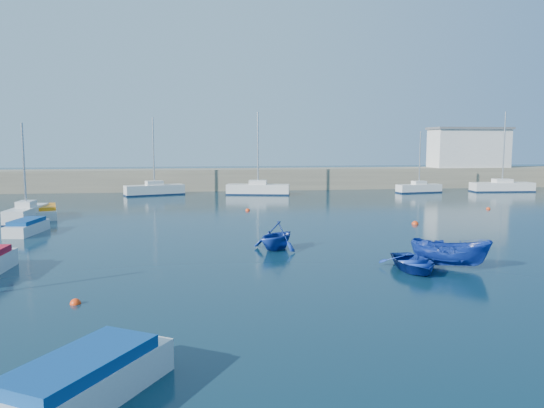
{
  "coord_description": "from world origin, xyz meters",
  "views": [
    {
      "loc": [
        -5.86,
        -20.52,
        5.99
      ],
      "look_at": [
        -0.65,
        16.39,
        1.6
      ],
      "focal_mm": 35.0,
      "sensor_mm": 36.0,
      "label": 1
    }
  ],
  "objects": [
    {
      "name": "sailboat_6",
      "position": [
        0.96,
        39.24,
        0.65
      ],
      "size": [
        7.34,
        3.47,
        9.32
      ],
      "rotation": [
        0.0,
        0.0,
        1.35
      ],
      "color": "silver",
      "rests_on": "ground"
    },
    {
      "name": "sailboat_3",
      "position": [
        -18.68,
        21.28,
        0.62
      ],
      "size": [
        1.81,
        5.55,
        7.39
      ],
      "rotation": [
        0.0,
        0.0,
        -0.05
      ],
      "color": "silver",
      "rests_on": "ground"
    },
    {
      "name": "dinghy_left",
      "position": [
        -1.55,
        8.23,
        0.8
      ],
      "size": [
        3.94,
        3.99,
        1.59
      ],
      "primitive_type": "imported",
      "rotation": [
        0.0,
        0.0,
        -0.71
      ],
      "color": "navy",
      "rests_on": "ground"
    },
    {
      "name": "sailboat_5",
      "position": [
        -10.68,
        40.32,
        0.64
      ],
      "size": [
        6.79,
        3.88,
        8.68
      ],
      "rotation": [
        0.0,
        0.0,
        1.9
      ],
      "color": "silver",
      "rests_on": "ground"
    },
    {
      "name": "dinghy_right",
      "position": [
        6.02,
        2.81,
        0.72
      ],
      "size": [
        3.9,
        3.08,
        1.43
      ],
      "primitive_type": "imported",
      "rotation": [
        0.0,
        0.0,
        1.04
      ],
      "color": "navy",
      "rests_on": "ground"
    },
    {
      "name": "sailboat_7",
      "position": [
        20.08,
        38.83,
        0.55
      ],
      "size": [
        5.58,
        2.39,
        7.19
      ],
      "rotation": [
        0.0,
        0.0,
        1.74
      ],
      "color": "silver",
      "rests_on": "ground"
    },
    {
      "name": "motorboat_3",
      "position": [
        -8.56,
        -8.51,
        0.54
      ],
      "size": [
        4.01,
        5.09,
        1.15
      ],
      "rotation": [
        0.0,
        0.0,
        -0.55
      ],
      "color": "silver",
      "rests_on": "ground"
    },
    {
      "name": "ground",
      "position": [
        0.0,
        0.0,
        0.0
      ],
      "size": [
        220.0,
        220.0,
        0.0
      ],
      "primitive_type": "plane",
      "color": "#0C2736",
      "rests_on": "ground"
    },
    {
      "name": "motorboat_2",
      "position": [
        -17.91,
        23.43,
        0.45
      ],
      "size": [
        2.78,
        4.94,
        0.96
      ],
      "rotation": [
        0.0,
        0.0,
        0.26
      ],
      "color": "silver",
      "rests_on": "ground"
    },
    {
      "name": "buoy_1",
      "position": [
        9.85,
        15.87,
        0.0
      ],
      "size": [
        0.5,
        0.5,
        0.5
      ],
      "primitive_type": "sphere",
      "color": "red",
      "rests_on": "ground"
    },
    {
      "name": "back_wall",
      "position": [
        0.0,
        46.0,
        1.3
      ],
      "size": [
        96.0,
        4.5,
        2.6
      ],
      "primitive_type": "cube",
      "color": "gray",
      "rests_on": "ground"
    },
    {
      "name": "buoy_0",
      "position": [
        -10.42,
        -0.59,
        0.0
      ],
      "size": [
        0.41,
        0.41,
        0.41
      ],
      "primitive_type": "sphere",
      "color": "#FF3B0D",
      "rests_on": "ground"
    },
    {
      "name": "motorboat_1",
      "position": [
        -16.98,
        15.63,
        0.45
      ],
      "size": [
        1.92,
        4.08,
        0.96
      ],
      "rotation": [
        0.0,
        0.0,
        -0.14
      ],
      "color": "silver",
      "rests_on": "ground"
    },
    {
      "name": "sailboat_8",
      "position": [
        30.61,
        38.74,
        0.61
      ],
      "size": [
        7.46,
        2.48,
        9.56
      ],
      "rotation": [
        0.0,
        0.0,
        1.51
      ],
      "color": "silver",
      "rests_on": "ground"
    },
    {
      "name": "buoy_3",
      "position": [
        -1.55,
        25.14,
        0.0
      ],
      "size": [
        0.4,
        0.4,
        0.4
      ],
      "primitive_type": "sphere",
      "color": "#FF3B0D",
      "rests_on": "ground"
    },
    {
      "name": "harbor_office",
      "position": [
        30.0,
        46.0,
        5.1
      ],
      "size": [
        10.0,
        4.0,
        5.0
      ],
      "primitive_type": "cube",
      "color": "silver",
      "rests_on": "back_wall"
    },
    {
      "name": "buoy_4",
      "position": [
        19.82,
        23.18,
        0.0
      ],
      "size": [
        0.39,
        0.39,
        0.39
      ],
      "primitive_type": "sphere",
      "color": "red",
      "rests_on": "ground"
    },
    {
      "name": "dinghy_center",
      "position": [
        4.08,
        2.58,
        0.37
      ],
      "size": [
        2.62,
        3.62,
        0.74
      ],
      "primitive_type": "imported",
      "rotation": [
        0.0,
        0.0,
        -0.02
      ],
      "color": "navy",
      "rests_on": "ground"
    }
  ]
}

